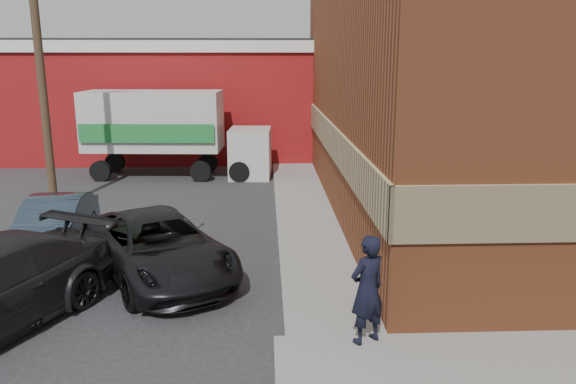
# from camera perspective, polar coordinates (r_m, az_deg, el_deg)

# --- Properties ---
(ground) EXTENTS (90.00, 90.00, 0.00)m
(ground) POSITION_cam_1_polar(r_m,az_deg,el_deg) (10.17, 1.47, -14.95)
(ground) COLOR #28282B
(ground) RESTS_ON ground
(brick_building) EXTENTS (14.25, 18.25, 9.36)m
(brick_building) POSITION_cam_1_polar(r_m,az_deg,el_deg) (20.08, 25.23, 11.89)
(brick_building) COLOR brown
(brick_building) RESTS_ON ground
(sidewalk_west) EXTENTS (1.80, 18.00, 0.12)m
(sidewalk_west) POSITION_cam_1_polar(r_m,az_deg,el_deg) (18.58, 1.51, -1.32)
(sidewalk_west) COLOR gray
(sidewalk_west) RESTS_ON ground
(warehouse) EXTENTS (16.30, 8.30, 5.60)m
(warehouse) POSITION_cam_1_polar(r_m,az_deg,el_deg) (29.47, -13.01, 9.36)
(warehouse) COLOR maroon
(warehouse) RESTS_ON ground
(utility_pole) EXTENTS (2.00, 0.26, 9.00)m
(utility_pole) POSITION_cam_1_polar(r_m,az_deg,el_deg) (19.18, -23.93, 12.18)
(utility_pole) COLOR #463323
(utility_pole) RESTS_ON ground
(man) EXTENTS (0.83, 0.75, 1.91)m
(man) POSITION_cam_1_polar(r_m,az_deg,el_deg) (9.60, 8.05, -9.78)
(man) COLOR black
(man) RESTS_ON sidewalk_south
(sedan) EXTENTS (1.70, 4.13, 1.33)m
(sedan) POSITION_cam_1_polar(r_m,az_deg,el_deg) (15.63, -22.64, -3.01)
(sedan) COLOR #2D3C4B
(sedan) RESTS_ON ground
(suv_a) EXTENTS (4.53, 5.59, 1.41)m
(suv_a) POSITION_cam_1_polar(r_m,az_deg,el_deg) (12.98, -13.07, -5.40)
(suv_a) COLOR black
(suv_a) RESTS_ON ground
(box_truck) EXTENTS (7.18, 2.51, 3.49)m
(box_truck) POSITION_cam_1_polar(r_m,az_deg,el_deg) (23.35, -11.84, 6.38)
(box_truck) COLOR beige
(box_truck) RESTS_ON ground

